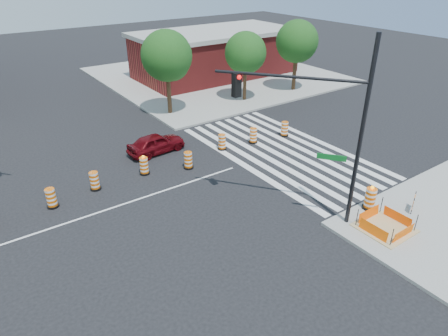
% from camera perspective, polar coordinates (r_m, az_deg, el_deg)
% --- Properties ---
extents(ground, '(120.00, 120.00, 0.00)m').
position_cam_1_polar(ground, '(20.92, -14.51, -5.15)').
color(ground, black).
rests_on(ground, ground).
extents(sidewalk_ne, '(22.00, 22.00, 0.15)m').
position_cam_1_polar(sidewalk_ne, '(43.47, -1.18, 13.14)').
color(sidewalk_ne, gray).
rests_on(sidewalk_ne, ground).
extents(crosswalk_east, '(6.75, 13.50, 0.01)m').
position_cam_1_polar(crosswalk_east, '(26.04, 8.25, 2.35)').
color(crosswalk_east, silver).
rests_on(crosswalk_east, ground).
extents(lane_centerline, '(14.00, 0.12, 0.01)m').
position_cam_1_polar(lane_centerline, '(20.92, -14.51, -5.14)').
color(lane_centerline, silver).
rests_on(lane_centerline, ground).
extents(excavation_pit, '(2.20, 2.20, 0.90)m').
position_cam_1_polar(excavation_pit, '(19.75, 21.97, -7.84)').
color(excavation_pit, tan).
rests_on(excavation_pit, ground).
extents(brick_storefront, '(16.50, 8.50, 4.60)m').
position_cam_1_polar(brick_storefront, '(42.96, -1.21, 16.04)').
color(brick_storefront, maroon).
rests_on(brick_storefront, ground).
extents(red_coupe, '(3.82, 1.76, 1.27)m').
position_cam_1_polar(red_coupe, '(25.77, -9.67, 3.50)').
color(red_coupe, '#5A070D').
rests_on(red_coupe, ground).
extents(signal_pole_se, '(4.07, 5.16, 8.51)m').
position_cam_1_polar(signal_pole_se, '(17.39, 13.52, 7.32)').
color(signal_pole_se, black).
rests_on(signal_pole_se, ground).
extents(pit_drum, '(0.65, 0.65, 1.27)m').
position_cam_1_polar(pit_drum, '(20.72, 20.14, -4.20)').
color(pit_drum, black).
rests_on(pit_drum, ground).
extents(barricade, '(0.71, 0.37, 0.90)m').
position_cam_1_polar(barricade, '(21.37, 25.47, -4.40)').
color(barricade, '#DF5D04').
rests_on(barricade, ground).
extents(tree_north_c, '(3.85, 3.84, 6.53)m').
position_cam_1_polar(tree_north_c, '(31.32, -8.13, 15.21)').
color(tree_north_c, '#382314').
rests_on(tree_north_c, ground).
extents(tree_north_d, '(3.45, 3.45, 5.86)m').
position_cam_1_polar(tree_north_d, '(34.45, 3.11, 15.81)').
color(tree_north_d, '#382314').
rests_on(tree_north_d, ground).
extents(tree_north_e, '(3.79, 3.75, 6.38)m').
position_cam_1_polar(tree_north_e, '(37.87, 10.38, 17.05)').
color(tree_north_e, '#382314').
rests_on(tree_north_e, ground).
extents(median_drum_3, '(0.60, 0.60, 1.02)m').
position_cam_1_polar(median_drum_3, '(21.65, -23.43, -4.02)').
color(median_drum_3, black).
rests_on(median_drum_3, ground).
extents(median_drum_4, '(0.60, 0.60, 1.02)m').
position_cam_1_polar(median_drum_4, '(22.45, -18.00, -1.83)').
color(median_drum_4, black).
rests_on(median_drum_4, ground).
extents(median_drum_5, '(0.60, 0.60, 1.18)m').
position_cam_1_polar(median_drum_5, '(23.34, -11.35, 0.26)').
color(median_drum_5, black).
rests_on(median_drum_5, ground).
extents(median_drum_6, '(0.60, 0.60, 1.02)m').
position_cam_1_polar(median_drum_6, '(23.62, -5.13, 1.05)').
color(median_drum_6, black).
rests_on(median_drum_6, ground).
extents(median_drum_7, '(0.60, 0.60, 1.02)m').
position_cam_1_polar(median_drum_7, '(25.90, -0.29, 3.66)').
color(median_drum_7, black).
rests_on(median_drum_7, ground).
extents(median_drum_8, '(0.60, 0.60, 1.02)m').
position_cam_1_polar(median_drum_8, '(26.95, 4.19, 4.59)').
color(median_drum_8, black).
rests_on(median_drum_8, ground).
extents(median_drum_9, '(0.60, 0.60, 1.02)m').
position_cam_1_polar(median_drum_9, '(28.28, 8.64, 5.48)').
color(median_drum_9, black).
rests_on(median_drum_9, ground).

